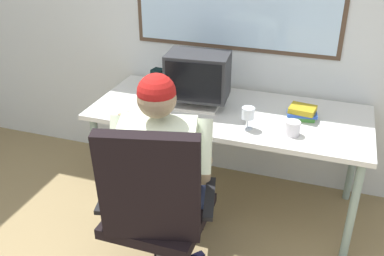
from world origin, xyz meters
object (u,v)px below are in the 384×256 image
at_px(desk, 229,119).
at_px(wine_glass, 248,114).
at_px(person_seated, 163,167).
at_px(crt_monitor, 198,77).
at_px(office_chair, 154,205).
at_px(book_stack, 302,113).
at_px(coffee_mug, 293,128).
at_px(desk_speaker, 158,80).

distance_m(desk, wine_glass, 0.31).
distance_m(person_seated, crt_monitor, 0.70).
distance_m(office_chair, book_stack, 1.12).
bearing_deg(crt_monitor, coffee_mug, -16.86).
distance_m(desk, office_chair, 0.92).
relative_size(office_chair, desk_speaker, 6.71).
distance_m(desk, book_stack, 0.47).
height_order(wine_glass, book_stack, wine_glass).
bearing_deg(desk_speaker, desk, -16.51).
bearing_deg(office_chair, person_seated, 102.25).
xyz_separation_m(wine_glass, book_stack, (0.29, 0.24, -0.05)).
bearing_deg(person_seated, desk_speaker, 114.45).
bearing_deg(desk_speaker, coffee_mug, -20.26).
relative_size(desk, wine_glass, 12.99).
height_order(office_chair, desk_speaker, office_chair).
relative_size(person_seated, book_stack, 6.28).
height_order(desk, person_seated, person_seated).
height_order(book_stack, coffee_mug, coffee_mug).
height_order(desk, coffee_mug, coffee_mug).
relative_size(desk, person_seated, 1.46).
bearing_deg(crt_monitor, office_chair, -85.41).
xyz_separation_m(desk, wine_glass, (0.16, -0.21, 0.16)).
height_order(office_chair, coffee_mug, office_chair).
bearing_deg(wine_glass, person_seated, -130.00).
bearing_deg(desk_speaker, office_chair, -68.35).
relative_size(desk_speaker, book_stack, 0.81).
xyz_separation_m(desk_speaker, coffee_mug, (0.99, -0.37, -0.04)).
bearing_deg(coffee_mug, office_chair, -128.97).
relative_size(book_stack, coffee_mug, 2.24).
bearing_deg(book_stack, desk_speaker, 172.30).
xyz_separation_m(wine_glass, coffee_mug, (0.26, 0.01, -0.05)).
bearing_deg(desk, book_stack, 3.75).
relative_size(desk, desk_speaker, 11.34).
relative_size(wine_glass, desk_speaker, 0.87).
distance_m(office_chair, desk_speaker, 1.17).
bearing_deg(coffee_mug, book_stack, 83.11).
xyz_separation_m(office_chair, crt_monitor, (-0.07, 0.90, 0.35)).
xyz_separation_m(crt_monitor, coffee_mug, (0.64, -0.19, -0.16)).
distance_m(person_seated, wine_glass, 0.59).
height_order(office_chair, person_seated, person_seated).
distance_m(desk, coffee_mug, 0.48).
bearing_deg(person_seated, wine_glass, 50.00).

